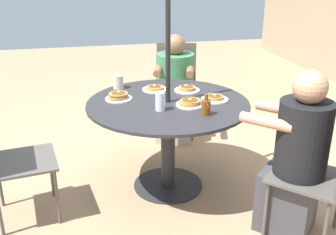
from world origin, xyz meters
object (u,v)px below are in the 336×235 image
object	(u,v)px
pancake_plate_a	(214,98)
coffee_cup	(118,82)
syrup_bottle	(206,107)
pancake_plate_c	(119,97)
pancake_plate_e	(155,88)
patio_chair_north	(176,84)
patio_chair_south	(325,169)
patio_chair_east	(6,152)
patio_table	(168,120)
diner_south	(296,161)
pancake_plate_d	(187,89)
diner_north	(175,93)
drinking_glass_a	(160,101)
pancake_plate_b	(190,103)

from	to	relation	value
pancake_plate_a	coffee_cup	distance (m)	0.84
pancake_plate_a	syrup_bottle	world-z (taller)	syrup_bottle
pancake_plate_c	pancake_plate_e	bearing A→B (deg)	118.35
pancake_plate_e	patio_chair_north	bearing A→B (deg)	155.33
patio_chair_south	patio_chair_east	bearing A→B (deg)	117.67
patio_table	patio_chair_south	size ratio (longest dim) A/B	1.33
diner_south	pancake_plate_d	size ratio (longest dim) A/B	5.43
diner_north	pancake_plate_a	world-z (taller)	diner_north
syrup_bottle	patio_table	bearing A→B (deg)	-148.46
patio_chair_east	syrup_bottle	bearing A→B (deg)	75.30
pancake_plate_c	drinking_glass_a	distance (m)	0.41
patio_chair_south	pancake_plate_b	xyz separation A→B (m)	(-0.74, -0.68, 0.23)
patio_table	pancake_plate_d	size ratio (longest dim) A/B	5.92
diner_north	pancake_plate_c	xyz separation A→B (m)	(0.83, -0.65, 0.28)
patio_chair_east	diner_north	bearing A→B (deg)	119.24
diner_south	diner_north	bearing A→B (deg)	60.02
pancake_plate_c	pancake_plate_e	distance (m)	0.36
pancake_plate_e	patio_chair_east	bearing A→B (deg)	-66.53
patio_chair_north	syrup_bottle	size ratio (longest dim) A/B	6.21
diner_north	drinking_glass_a	distance (m)	1.24
patio_table	patio_chair_east	distance (m)	1.19
pancake_plate_e	coffee_cup	world-z (taller)	coffee_cup
patio_table	syrup_bottle	world-z (taller)	syrup_bottle
patio_chair_east	pancake_plate_a	size ratio (longest dim) A/B	4.47
patio_table	pancake_plate_b	bearing A→B (deg)	49.96
patio_chair_north	pancake_plate_c	size ratio (longest dim) A/B	4.47
patio_table	diner_south	xyz separation A→B (m)	(0.73, 0.69, -0.06)
pancake_plate_e	pancake_plate_a	bearing A→B (deg)	49.09
drinking_glass_a	pancake_plate_a	bearing A→B (deg)	105.49
drinking_glass_a	patio_chair_east	bearing A→B (deg)	-89.16
pancake_plate_d	drinking_glass_a	world-z (taller)	drinking_glass_a
diner_south	pancake_plate_c	world-z (taller)	diner_south
diner_south	drinking_glass_a	size ratio (longest dim) A/B	8.35
diner_south	pancake_plate_e	world-z (taller)	diner_south
patio_table	coffee_cup	size ratio (longest dim) A/B	10.89
pancake_plate_b	pancake_plate_e	world-z (taller)	pancake_plate_b
pancake_plate_a	pancake_plate_b	bearing A→B (deg)	-70.55
patio_chair_south	coffee_cup	world-z (taller)	patio_chair_south
patio_chair_south	pancake_plate_c	world-z (taller)	patio_chair_south
pancake_plate_a	pancake_plate_d	bearing A→B (deg)	-151.32
patio_chair_north	patio_chair_south	distance (m)	2.06
pancake_plate_e	pancake_plate_c	bearing A→B (deg)	-61.65
patio_table	diner_south	world-z (taller)	diner_south
patio_chair_east	patio_chair_south	bearing A→B (deg)	62.33
syrup_bottle	pancake_plate_c	bearing A→B (deg)	-129.22
syrup_bottle	drinking_glass_a	distance (m)	0.33
drinking_glass_a	syrup_bottle	bearing A→B (deg)	61.99
patio_table	patio_chair_south	xyz separation A→B (m)	(0.86, 0.82, -0.06)
patio_chair_north	coffee_cup	xyz separation A→B (m)	(0.71, -0.67, 0.27)
patio_chair_east	drinking_glass_a	bearing A→B (deg)	81.97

